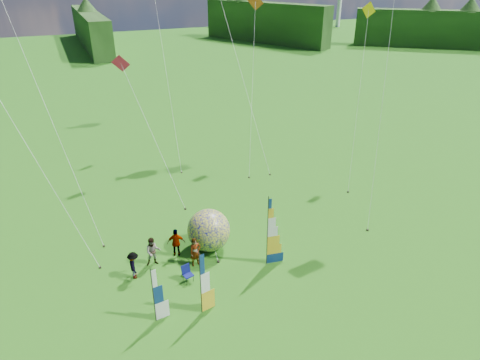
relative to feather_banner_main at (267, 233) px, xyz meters
name	(u,v)px	position (x,y,z in m)	size (l,w,h in m)	color
ground	(287,300)	(-0.38, -3.23, -2.21)	(220.00, 220.00, 0.00)	#3D7B18
treeline_ring	(291,237)	(-0.38, -3.23, 1.79)	(210.00, 210.00, 8.00)	#326022
feather_banner_main	(267,233)	(0.00, 0.00, 0.00)	(1.20, 0.10, 4.41)	navy
side_banner_left	(201,285)	(-4.83, -2.26, -0.43)	(0.99, 0.10, 3.56)	gold
side_banner_far	(153,296)	(-7.12, -1.88, -0.65)	(0.92, 0.10, 3.10)	white
bol_inflatable	(209,230)	(-2.58, 2.85, -0.88)	(2.65, 2.65, 2.65)	#070771
spectator_a	(195,252)	(-3.87, 1.59, -1.29)	(0.67, 0.44, 1.82)	#66594C
spectator_b	(153,252)	(-6.14, 2.62, -1.29)	(0.89, 0.44, 1.83)	#66594C
spectator_c	(134,265)	(-7.41, 1.88, -1.37)	(1.08, 0.40, 1.67)	#66594C
spectator_d	(176,243)	(-4.64, 2.94, -1.28)	(1.08, 0.44, 1.85)	#66594C
camp_chair	(188,274)	(-4.74, 0.35, -1.72)	(0.56, 0.56, 0.97)	#0A1052
kite_whale	(240,58)	(5.35, 16.29, 6.59)	(3.89, 14.29, 17.59)	black
kite_rainbow_delta	(47,102)	(-10.29, 9.35, 6.37)	(6.80, 10.89, 17.15)	#F11B4E
kite_parafoil	(386,72)	(9.92, 3.26, 7.60)	(8.27, 9.65, 19.60)	#A90007
small_kite_red	(151,126)	(-3.55, 12.61, 2.88)	(4.38, 11.52, 10.16)	red
small_kite_orange	(252,81)	(5.73, 14.43, 4.98)	(6.18, 9.54, 14.37)	#D64D16
small_kite_yellow	(359,94)	(12.05, 8.20, 4.73)	(6.47, 7.67, 13.88)	#FFC804
small_kite_pink	(24,134)	(-11.63, 6.13, 5.64)	(7.69, 7.93, 15.68)	#D0496F
small_kite_green	(165,65)	(-0.39, 19.48, 5.91)	(3.38, 12.83, 16.22)	green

